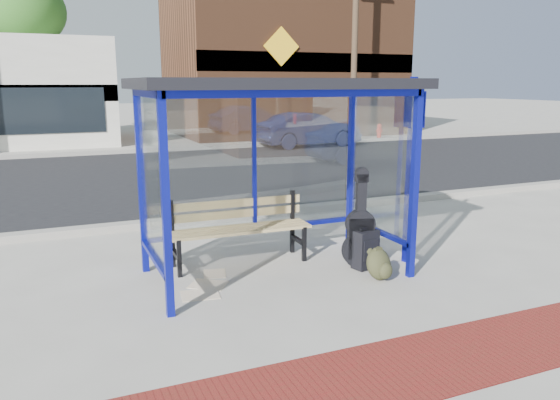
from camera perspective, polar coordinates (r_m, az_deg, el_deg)
name	(u,v)px	position (r m, az deg, el deg)	size (l,w,h in m)	color
ground	(276,274)	(6.98, -0.43, -7.70)	(120.00, 120.00, 0.00)	#B2ADA0
brick_paver_strip	(395,371)	(4.89, 11.97, -17.05)	(60.00, 1.00, 0.01)	maroon
curb_near	(212,218)	(9.59, -7.14, -1.87)	(60.00, 0.25, 0.12)	gray
street_asphalt	(157,176)	(14.48, -12.76, 2.45)	(60.00, 10.00, 0.00)	black
curb_far	(128,151)	(19.46, -15.55, 4.91)	(60.00, 0.25, 0.12)	gray
far_sidewalk	(121,147)	(21.34, -16.25, 5.33)	(60.00, 4.00, 0.01)	#B2ADA0
bus_shelter	(273,108)	(6.63, -0.70, 9.57)	(3.30, 1.80, 2.42)	#0E159A
storefront_brown	(281,65)	(26.72, 0.09, 13.96)	(10.00, 7.08, 6.40)	#59331E
tree_mid	(24,12)	(28.23, -25.16, 17.35)	(3.60, 3.60, 7.03)	#4C3826
tree_right	(330,26)	(31.98, 5.27, 17.66)	(3.60, 3.60, 7.03)	#4C3826
utility_pole_east	(355,38)	(22.68, 7.82, 16.46)	(1.60, 0.24, 8.00)	#4C3826
bench	(238,226)	(7.27, -4.43, -2.70)	(1.92, 0.51, 0.90)	black
guitar_bag	(360,234)	(7.15, 8.36, -3.50)	(0.47, 0.25, 1.24)	black
suitcase	(365,249)	(7.17, 8.92, -5.13)	(0.36, 0.27, 0.56)	black
backpack	(380,265)	(6.82, 10.37, -6.69)	(0.38, 0.35, 0.40)	#2D2E19
sign_post	(410,161)	(7.33, 13.47, 4.01)	(0.15, 0.29, 2.44)	#0D1193
newspaper_a	(200,295)	(6.37, -8.33, -9.78)	(0.43, 0.34, 0.01)	white
newspaper_b	(208,285)	(6.66, -7.51, -8.76)	(0.42, 0.33, 0.01)	white
newspaper_c	(215,274)	(7.02, -6.84, -7.65)	(0.35, 0.27, 0.01)	white
parked_car	(309,130)	(20.65, 3.04, 7.35)	(1.36, 3.89, 1.28)	#171D41
fire_hydrant	(379,131)	(23.95, 10.33, 7.15)	(0.29, 0.19, 0.65)	#A7190B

